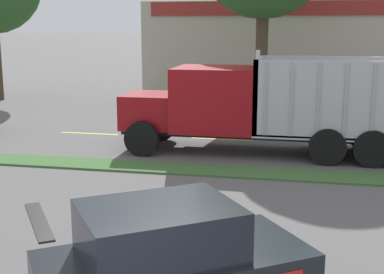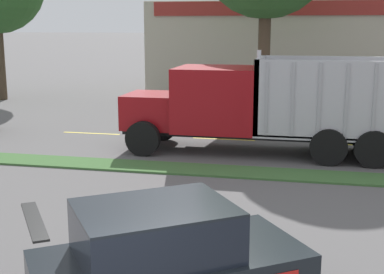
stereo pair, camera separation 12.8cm
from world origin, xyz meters
The scene contains 7 objects.
grass_verge centered at (0.00, 10.49, 0.03)m, with size 120.00×1.27×0.06m, color #3D6633.
centre_line_3 centered at (-6.62, 15.12, 0.00)m, with size 2.40×0.14×0.01m, color yellow.
centre_line_4 centered at (-1.22, 15.12, 0.00)m, with size 2.40×0.14×0.01m, color yellow.
centre_line_5 centered at (4.18, 15.12, 0.00)m, with size 2.40×0.14×0.01m, color yellow.
dump_truck_mid centered at (-0.04, 13.20, 1.54)m, with size 10.25×2.82×3.51m.
rally_car centered at (-0.15, 2.42, 0.88)m, with size 4.37×3.83×1.77m.
store_building_backdrop centered at (5.20, 32.62, 2.84)m, with size 26.14×12.10×5.67m.
Camera 1 is at (1.65, -4.71, 4.27)m, focal length 50.00 mm.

